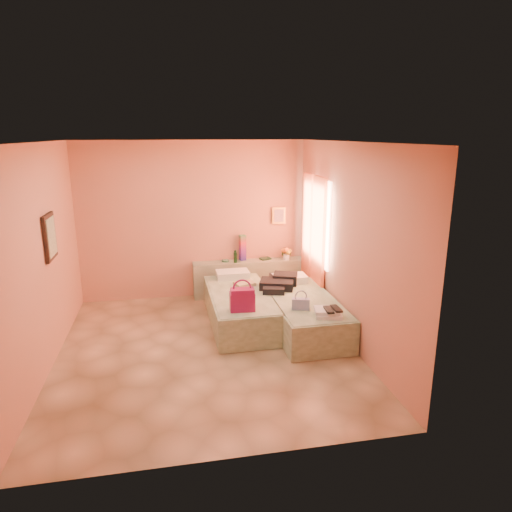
{
  "coord_description": "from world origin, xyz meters",
  "views": [
    {
      "loc": [
        -0.44,
        -5.8,
        2.9
      ],
      "look_at": [
        0.86,
        0.85,
        1.08
      ],
      "focal_mm": 32.0,
      "sensor_mm": 36.0,
      "label": 1
    }
  ],
  "objects_px": {
    "bed_left": "(240,308)",
    "water_bottle": "(235,257)",
    "headboard_ledge": "(249,278)",
    "bed_right": "(303,314)",
    "magenta_handbag": "(242,299)",
    "flower_vase": "(286,253)",
    "green_book": "(265,259)",
    "blue_handbag": "(301,304)",
    "towel_stack": "(329,313)"
  },
  "relations": [
    {
      "from": "bed_right",
      "to": "blue_handbag",
      "type": "bearing_deg",
      "value": -112.71
    },
    {
      "from": "bed_left",
      "to": "water_bottle",
      "type": "relative_size",
      "value": 9.17
    },
    {
      "from": "headboard_ledge",
      "to": "water_bottle",
      "type": "distance_m",
      "value": 0.51
    },
    {
      "from": "headboard_ledge",
      "to": "bed_left",
      "type": "height_order",
      "value": "headboard_ledge"
    },
    {
      "from": "flower_vase",
      "to": "towel_stack",
      "type": "distance_m",
      "value": 2.39
    },
    {
      "from": "water_bottle",
      "to": "towel_stack",
      "type": "distance_m",
      "value": 2.54
    },
    {
      "from": "bed_left",
      "to": "towel_stack",
      "type": "bearing_deg",
      "value": -48.61
    },
    {
      "from": "towel_stack",
      "to": "bed_right",
      "type": "bearing_deg",
      "value": 100.5
    },
    {
      "from": "bed_right",
      "to": "water_bottle",
      "type": "xyz_separation_m",
      "value": [
        -0.79,
        1.63,
        0.51
      ]
    },
    {
      "from": "magenta_handbag",
      "to": "water_bottle",
      "type": "bearing_deg",
      "value": 86.92
    },
    {
      "from": "bed_left",
      "to": "water_bottle",
      "type": "xyz_separation_m",
      "value": [
        0.11,
        1.21,
        0.51
      ]
    },
    {
      "from": "headboard_ledge",
      "to": "green_book",
      "type": "height_order",
      "value": "green_book"
    },
    {
      "from": "blue_handbag",
      "to": "magenta_handbag",
      "type": "bearing_deg",
      "value": -172.24
    },
    {
      "from": "green_book",
      "to": "flower_vase",
      "type": "relative_size",
      "value": 0.7
    },
    {
      "from": "green_book",
      "to": "blue_handbag",
      "type": "bearing_deg",
      "value": -108.42
    },
    {
      "from": "bed_right",
      "to": "magenta_handbag",
      "type": "distance_m",
      "value": 1.11
    },
    {
      "from": "bed_left",
      "to": "green_book",
      "type": "xyz_separation_m",
      "value": [
        0.68,
        1.32,
        0.42
      ]
    },
    {
      "from": "bed_right",
      "to": "bed_left",
      "type": "bearing_deg",
      "value": 154.3
    },
    {
      "from": "towel_stack",
      "to": "headboard_ledge",
      "type": "bearing_deg",
      "value": 105.21
    },
    {
      "from": "blue_handbag",
      "to": "towel_stack",
      "type": "xyz_separation_m",
      "value": [
        0.3,
        -0.31,
        -0.03
      ]
    },
    {
      "from": "blue_handbag",
      "to": "flower_vase",
      "type": "bearing_deg",
      "value": 97.04
    },
    {
      "from": "water_bottle",
      "to": "blue_handbag",
      "type": "xyz_separation_m",
      "value": [
        0.62,
        -2.04,
        -0.18
      ]
    },
    {
      "from": "green_book",
      "to": "flower_vase",
      "type": "bearing_deg",
      "value": -32.89
    },
    {
      "from": "green_book",
      "to": "headboard_ledge",
      "type": "bearing_deg",
      "value": 167.17
    },
    {
      "from": "bed_right",
      "to": "towel_stack",
      "type": "distance_m",
      "value": 0.8
    },
    {
      "from": "headboard_ledge",
      "to": "blue_handbag",
      "type": "xyz_separation_m",
      "value": [
        0.36,
        -2.11,
        0.25
      ]
    },
    {
      "from": "water_bottle",
      "to": "flower_vase",
      "type": "xyz_separation_m",
      "value": [
        0.95,
        0.02,
        0.03
      ]
    },
    {
      "from": "bed_left",
      "to": "water_bottle",
      "type": "height_order",
      "value": "water_bottle"
    },
    {
      "from": "bed_left",
      "to": "blue_handbag",
      "type": "distance_m",
      "value": 1.16
    },
    {
      "from": "green_book",
      "to": "magenta_handbag",
      "type": "height_order",
      "value": "magenta_handbag"
    },
    {
      "from": "water_bottle",
      "to": "green_book",
      "type": "relative_size",
      "value": 1.15
    },
    {
      "from": "flower_vase",
      "to": "towel_stack",
      "type": "relative_size",
      "value": 0.77
    },
    {
      "from": "headboard_ledge",
      "to": "bed_right",
      "type": "distance_m",
      "value": 1.78
    },
    {
      "from": "bed_left",
      "to": "flower_vase",
      "type": "distance_m",
      "value": 1.71
    },
    {
      "from": "flower_vase",
      "to": "green_book",
      "type": "bearing_deg",
      "value": 166.81
    },
    {
      "from": "headboard_ledge",
      "to": "flower_vase",
      "type": "relative_size",
      "value": 7.57
    },
    {
      "from": "water_bottle",
      "to": "magenta_handbag",
      "type": "distance_m",
      "value": 1.93
    },
    {
      "from": "blue_handbag",
      "to": "bed_right",
      "type": "bearing_deg",
      "value": 84.11
    },
    {
      "from": "towel_stack",
      "to": "magenta_handbag",
      "type": "bearing_deg",
      "value": 158.76
    },
    {
      "from": "headboard_ledge",
      "to": "magenta_handbag",
      "type": "relative_size",
      "value": 5.91
    },
    {
      "from": "water_bottle",
      "to": "green_book",
      "type": "xyz_separation_m",
      "value": [
        0.57,
        0.11,
        -0.09
      ]
    },
    {
      "from": "bed_right",
      "to": "water_bottle",
      "type": "bearing_deg",
      "value": 115.25
    },
    {
      "from": "bed_right",
      "to": "flower_vase",
      "type": "xyz_separation_m",
      "value": [
        0.16,
        1.65,
        0.54
      ]
    },
    {
      "from": "green_book",
      "to": "blue_handbag",
      "type": "distance_m",
      "value": 2.15
    },
    {
      "from": "water_bottle",
      "to": "towel_stack",
      "type": "xyz_separation_m",
      "value": [
        0.92,
        -2.36,
        -0.21
      ]
    },
    {
      "from": "bed_left",
      "to": "blue_handbag",
      "type": "relative_size",
      "value": 8.11
    },
    {
      "from": "bed_right",
      "to": "towel_stack",
      "type": "bearing_deg",
      "value": -80.13
    },
    {
      "from": "blue_handbag",
      "to": "headboard_ledge",
      "type": "bearing_deg",
      "value": 115.78
    },
    {
      "from": "green_book",
      "to": "bed_left",
      "type": "bearing_deg",
      "value": -137.16
    },
    {
      "from": "flower_vase",
      "to": "magenta_handbag",
      "type": "relative_size",
      "value": 0.78
    }
  ]
}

